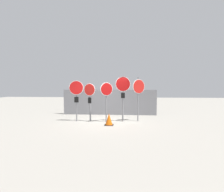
% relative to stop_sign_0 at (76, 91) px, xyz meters
% --- Properties ---
extents(ground_plane, '(40.00, 40.00, 0.00)m').
position_rel_stop_sign_0_xyz_m(ground_plane, '(1.70, 0.07, -1.73)').
color(ground_plane, gray).
extents(fence_back, '(6.55, 0.12, 1.77)m').
position_rel_stop_sign_0_xyz_m(fence_back, '(1.70, 2.37, -0.84)').
color(fence_back, slate).
rests_on(fence_back, ground).
extents(stop_sign_0, '(0.81, 0.20, 2.35)m').
position_rel_stop_sign_0_xyz_m(stop_sign_0, '(0.00, 0.00, 0.00)').
color(stop_sign_0, slate).
rests_on(stop_sign_0, ground).
extents(stop_sign_1, '(0.69, 0.24, 2.19)m').
position_rel_stop_sign_0_xyz_m(stop_sign_1, '(0.77, 0.01, -0.22)').
color(stop_sign_1, slate).
rests_on(stop_sign_1, ground).
extents(stop_sign_2, '(0.66, 0.38, 2.24)m').
position_rel_stop_sign_0_xyz_m(stop_sign_2, '(1.75, -0.12, -0.07)').
color(stop_sign_2, slate).
rests_on(stop_sign_2, ground).
extents(stop_sign_3, '(0.85, 0.15, 2.58)m').
position_rel_stop_sign_0_xyz_m(stop_sign_3, '(2.66, 0.12, 0.09)').
color(stop_sign_3, slate).
rests_on(stop_sign_3, ground).
extents(stop_sign_4, '(0.71, 0.47, 2.54)m').
position_rel_stop_sign_0_xyz_m(stop_sign_4, '(3.56, 0.28, 0.09)').
color(stop_sign_4, slate).
rests_on(stop_sign_4, ground).
extents(traffic_cone_0, '(0.45, 0.45, 0.61)m').
position_rel_stop_sign_0_xyz_m(traffic_cone_0, '(1.95, -0.82, -1.43)').
color(traffic_cone_0, black).
rests_on(traffic_cone_0, ground).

